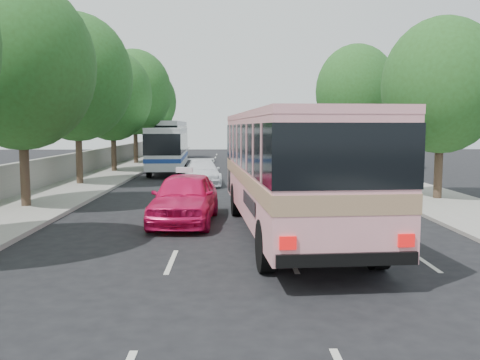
{
  "coord_description": "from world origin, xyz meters",
  "views": [
    {
      "loc": [
        -0.53,
        -13.98,
        3.23
      ],
      "look_at": [
        -0.16,
        1.62,
        1.6
      ],
      "focal_mm": 38.0,
      "sensor_mm": 36.0,
      "label": 1
    }
  ],
  "objects_px": {
    "tour_coach_front": "(168,146)",
    "tour_coach_rear": "(169,137)",
    "pink_bus": "(290,159)",
    "white_pickup": "(202,172)",
    "pink_taxi": "(185,198)"
  },
  "relations": [
    {
      "from": "pink_taxi",
      "to": "tour_coach_rear",
      "type": "height_order",
      "value": "tour_coach_rear"
    },
    {
      "from": "pink_bus",
      "to": "white_pickup",
      "type": "relative_size",
      "value": 2.43
    },
    {
      "from": "tour_coach_front",
      "to": "tour_coach_rear",
      "type": "relative_size",
      "value": 0.84
    },
    {
      "from": "tour_coach_rear",
      "to": "tour_coach_front",
      "type": "bearing_deg",
      "value": -84.49
    },
    {
      "from": "pink_bus",
      "to": "tour_coach_front",
      "type": "height_order",
      "value": "pink_bus"
    },
    {
      "from": "tour_coach_front",
      "to": "tour_coach_rear",
      "type": "bearing_deg",
      "value": 94.19
    },
    {
      "from": "pink_taxi",
      "to": "pink_bus",
      "type": "bearing_deg",
      "value": -27.9
    },
    {
      "from": "white_pickup",
      "to": "pink_taxi",
      "type": "bearing_deg",
      "value": -95.39
    },
    {
      "from": "tour_coach_front",
      "to": "pink_taxi",
      "type": "bearing_deg",
      "value": -84.05
    },
    {
      "from": "pink_taxi",
      "to": "white_pickup",
      "type": "bearing_deg",
      "value": 93.35
    },
    {
      "from": "tour_coach_rear",
      "to": "white_pickup",
      "type": "bearing_deg",
      "value": -79.49
    },
    {
      "from": "white_pickup",
      "to": "pink_bus",
      "type": "bearing_deg",
      "value": -81.6
    },
    {
      "from": "pink_bus",
      "to": "tour_coach_rear",
      "type": "xyz_separation_m",
      "value": [
        -7.6,
        34.66,
        -0.0
      ]
    },
    {
      "from": "white_pickup",
      "to": "tour_coach_rear",
      "type": "bearing_deg",
      "value": 96.07
    },
    {
      "from": "pink_taxi",
      "to": "tour_coach_rear",
      "type": "distance_m",
      "value": 32.97
    }
  ]
}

